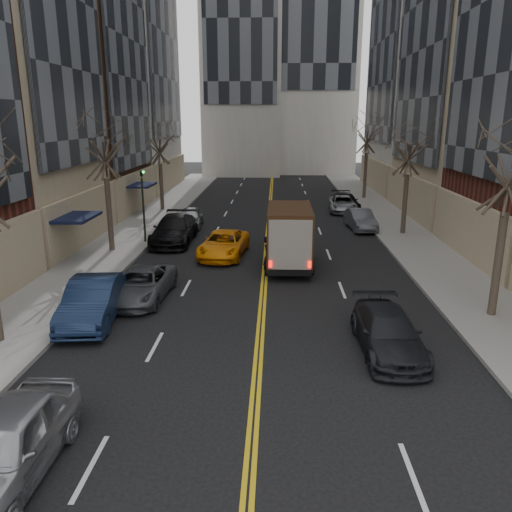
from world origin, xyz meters
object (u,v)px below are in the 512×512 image
at_px(ups_truck, 289,236).
at_px(pedestrian, 268,256).
at_px(observer_sedan, 388,332).
at_px(taxi, 224,244).

relative_size(ups_truck, pedestrian, 2.97).
xyz_separation_m(observer_sedan, taxi, (-6.54, 11.45, 0.01)).
distance_m(ups_truck, taxi, 4.05).
bearing_deg(observer_sedan, ups_truck, 105.63).
bearing_deg(observer_sedan, pedestrian, 115.06).
bearing_deg(ups_truck, taxi, 154.09).
bearing_deg(pedestrian, taxi, 59.82).
height_order(taxi, pedestrian, pedestrian).
height_order(ups_truck, observer_sedan, ups_truck).
bearing_deg(taxi, observer_sedan, -54.35).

